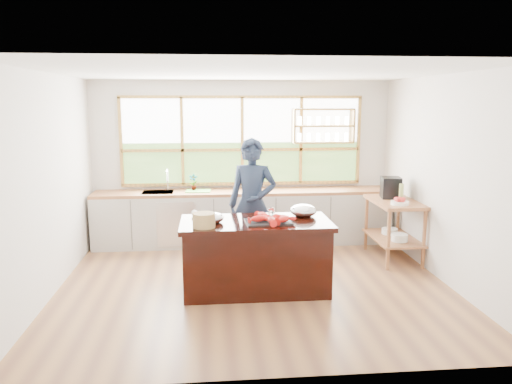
{
  "coord_description": "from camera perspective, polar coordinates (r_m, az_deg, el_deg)",
  "views": [
    {
      "loc": [
        -0.56,
        -6.16,
        2.35
      ],
      "look_at": [
        0.04,
        0.15,
        1.2
      ],
      "focal_mm": 35.0,
      "sensor_mm": 36.0,
      "label": 1
    }
  ],
  "objects": [
    {
      "name": "wine_bottle",
      "position": [
        7.61,
        16.27,
        -0.08
      ],
      "size": [
        0.08,
        0.08,
        0.27
      ],
      "primitive_type": "cylinder",
      "rotation": [
        0.0,
        0.0,
        0.14
      ],
      "color": "#9DB15C",
      "rests_on": "right_shelf_unit"
    },
    {
      "name": "espresso_machine",
      "position": [
        7.86,
        15.14,
        0.49
      ],
      "size": [
        0.32,
        0.34,
        0.32
      ],
      "primitive_type": "cube",
      "rotation": [
        0.0,
        0.0,
        -0.17
      ],
      "color": "black",
      "rests_on": "right_shelf_unit"
    },
    {
      "name": "fruit_bowl",
      "position": [
        7.4,
        16.11,
        -1.08
      ],
      "size": [
        0.25,
        0.25,
        0.11
      ],
      "color": "white",
      "rests_on": "right_shelf_unit"
    },
    {
      "name": "parchment_roll",
      "position": [
        6.33,
        -6.63,
        -2.64
      ],
      "size": [
        0.18,
        0.31,
        0.08
      ],
      "primitive_type": "cylinder",
      "rotation": [
        1.57,
        0.0,
        0.36
      ],
      "color": "silver",
      "rests_on": "island"
    },
    {
      "name": "ground_plane",
      "position": [
        6.62,
        -0.2,
        -10.51
      ],
      "size": [
        5.0,
        5.0,
        0.0
      ],
      "primitive_type": "plane",
      "color": "#97673B"
    },
    {
      "name": "right_shelf_unit",
      "position": [
        7.76,
        15.51,
        -3.08
      ],
      "size": [
        0.62,
        1.1,
        0.9
      ],
      "color": "#A65D3E",
      "rests_on": "ground_plane"
    },
    {
      "name": "cook",
      "position": [
        6.98,
        -0.41,
        -1.46
      ],
      "size": [
        0.77,
        0.61,
        1.86
      ],
      "primitive_type": "imported",
      "rotation": [
        0.0,
        0.0,
        -0.28
      ],
      "color": "#1C273D",
      "rests_on": "ground_plane"
    },
    {
      "name": "mixing_bowl_left",
      "position": [
        6.09,
        -4.95,
        -2.96
      ],
      "size": [
        0.27,
        0.27,
        0.13
      ],
      "primitive_type": "ellipsoid",
      "color": "silver",
      "rests_on": "island"
    },
    {
      "name": "slate_board",
      "position": [
        6.09,
        1.4,
        -3.4
      ],
      "size": [
        0.57,
        0.43,
        0.02
      ],
      "primitive_type": "cube",
      "rotation": [
        0.0,
        0.0,
        0.05
      ],
      "color": "black",
      "rests_on": "island"
    },
    {
      "name": "room_shell",
      "position": [
        6.72,
        -0.4,
        5.19
      ],
      "size": [
        5.02,
        4.52,
        2.71
      ],
      "color": "silver",
      "rests_on": "ground_plane"
    },
    {
      "name": "potted_plant",
      "position": [
        8.27,
        -7.17,
        1.11
      ],
      "size": [
        0.16,
        0.12,
        0.28
      ],
      "primitive_type": "imported",
      "rotation": [
        0.0,
        0.0,
        -0.12
      ],
      "color": "slate",
      "rests_on": "back_counter"
    },
    {
      "name": "back_counter",
      "position": [
        8.34,
        -1.54,
        -2.86
      ],
      "size": [
        4.9,
        0.63,
        0.9
      ],
      "color": "#B8B4AD",
      "rests_on": "ground_plane"
    },
    {
      "name": "cutting_board",
      "position": [
        8.23,
        -6.61,
        0.13
      ],
      "size": [
        0.42,
        0.33,
        0.01
      ],
      "primitive_type": "cube",
      "rotation": [
        0.0,
        0.0,
        -0.08
      ],
      "color": "#65C34C",
      "rests_on": "back_counter"
    },
    {
      "name": "lobster_pile",
      "position": [
        6.05,
        1.65,
        -3.01
      ],
      "size": [
        0.52,
        0.48,
        0.08
      ],
      "color": "red",
      "rests_on": "slate_board"
    },
    {
      "name": "wicker_basket",
      "position": [
        5.86,
        -5.97,
        -3.23
      ],
      "size": [
        0.27,
        0.27,
        0.17
      ],
      "primitive_type": "cylinder",
      "color": "tan",
      "rests_on": "island"
    },
    {
      "name": "mixing_bowl_right",
      "position": [
        6.43,
        5.43,
        -2.13
      ],
      "size": [
        0.34,
        0.34,
        0.16
      ],
      "primitive_type": "ellipsoid",
      "color": "silver",
      "rests_on": "island"
    },
    {
      "name": "wine_glass",
      "position": [
        5.89,
        1.79,
        -2.34
      ],
      "size": [
        0.08,
        0.08,
        0.22
      ],
      "color": "silver",
      "rests_on": "island"
    },
    {
      "name": "island",
      "position": [
        6.28,
        -0.04,
        -7.28
      ],
      "size": [
        1.85,
        0.9,
        0.9
      ],
      "color": "black",
      "rests_on": "ground_plane"
    }
  ]
}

